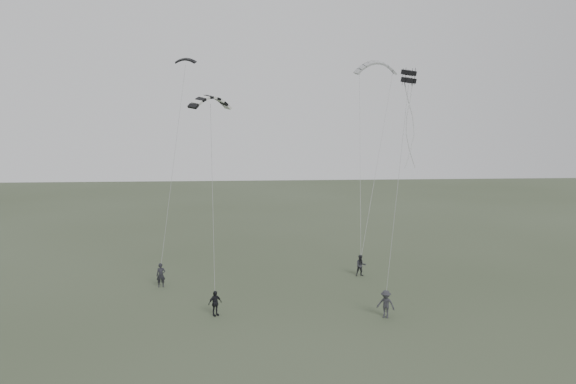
{
  "coord_description": "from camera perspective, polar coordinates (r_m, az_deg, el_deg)",
  "views": [
    {
      "loc": [
        -1.8,
        -31.96,
        11.52
      ],
      "look_at": [
        0.87,
        5.01,
        6.55
      ],
      "focal_mm": 35.0,
      "sensor_mm": 36.0,
      "label": 1
    }
  ],
  "objects": [
    {
      "name": "kite_striped",
      "position": [
        35.26,
        -7.9,
        9.55
      ],
      "size": [
        2.77,
        2.56,
        1.25
      ],
      "primitive_type": null,
      "rotation": [
        0.18,
        0.0,
        0.71
      ],
      "color": "black",
      "rests_on": "flyer_center"
    },
    {
      "name": "flyer_right",
      "position": [
        41.53,
        7.41,
        -7.42
      ],
      "size": [
        0.78,
        0.61,
        1.57
      ],
      "primitive_type": "imported",
      "rotation": [
        0.0,
        0.0,
        0.03
      ],
      "color": "#27272C",
      "rests_on": "ground"
    },
    {
      "name": "ground",
      "position": [
        34.02,
        -0.88,
        -12.16
      ],
      "size": [
        140.0,
        140.0,
        0.0
      ],
      "primitive_type": "plane",
      "color": "#38432D",
      "rests_on": "ground"
    },
    {
      "name": "flyer_left",
      "position": [
        39.58,
        -12.78,
        -8.24
      ],
      "size": [
        0.63,
        0.44,
        1.65
      ],
      "primitive_type": "imported",
      "rotation": [
        0.0,
        0.0,
        0.07
      ],
      "color": "black",
      "rests_on": "ground"
    },
    {
      "name": "flyer_far",
      "position": [
        33.45,
        9.9,
        -11.15
      ],
      "size": [
        1.21,
        1.05,
        1.63
      ],
      "primitive_type": "imported",
      "rotation": [
        0.0,
        0.0,
        -0.53
      ],
      "color": "#2A2B2F",
      "rests_on": "ground"
    },
    {
      "name": "kite_box",
      "position": [
        34.59,
        12.16,
        11.4
      ],
      "size": [
        0.98,
        1.01,
        0.84
      ],
      "primitive_type": null,
      "rotation": [
        0.2,
        0.0,
        0.61
      ],
      "color": "black",
      "rests_on": "flyer_far"
    },
    {
      "name": "kite_pale_large",
      "position": [
        47.04,
        8.96,
        12.86
      ],
      "size": [
        3.5,
        1.35,
        1.63
      ],
      "primitive_type": null,
      "rotation": [
        0.31,
        0.0,
        0.05
      ],
      "color": "#9A9C9E",
      "rests_on": "flyer_right"
    },
    {
      "name": "kite_dark_small",
      "position": [
        42.92,
        -10.38,
        13.12
      ],
      "size": [
        1.59,
        0.79,
        0.63
      ],
      "primitive_type": null,
      "rotation": [
        0.34,
        0.0,
        -0.13
      ],
      "color": "black",
      "rests_on": "flyer_left"
    },
    {
      "name": "flyer_center",
      "position": [
        33.58,
        -7.42,
        -11.14
      ],
      "size": [
        0.93,
        0.8,
        1.49
      ],
      "primitive_type": "imported",
      "rotation": [
        0.0,
        0.0,
        0.61
      ],
      "color": "black",
      "rests_on": "ground"
    }
  ]
}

